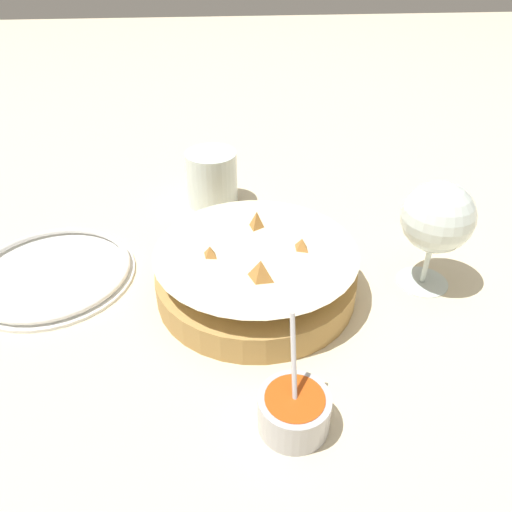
{
  "coord_description": "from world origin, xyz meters",
  "views": [
    {
      "loc": [
        -0.5,
        0.03,
        0.43
      ],
      "look_at": [
        0.02,
        -0.02,
        0.06
      ],
      "focal_mm": 35.0,
      "sensor_mm": 36.0,
      "label": 1
    }
  ],
  "objects_px": {
    "food_basket": "(256,273)",
    "beer_mug": "(212,180)",
    "sauce_cup": "(294,410)",
    "side_plate": "(52,273)",
    "wine_glass": "(437,220)"
  },
  "relations": [
    {
      "from": "food_basket",
      "to": "beer_mug",
      "type": "relative_size",
      "value": 2.14
    },
    {
      "from": "wine_glass",
      "to": "side_plate",
      "type": "distance_m",
      "value": 0.52
    },
    {
      "from": "food_basket",
      "to": "sauce_cup",
      "type": "height_order",
      "value": "sauce_cup"
    },
    {
      "from": "food_basket",
      "to": "wine_glass",
      "type": "distance_m",
      "value": 0.24
    },
    {
      "from": "food_basket",
      "to": "sauce_cup",
      "type": "relative_size",
      "value": 2.26
    },
    {
      "from": "food_basket",
      "to": "side_plate",
      "type": "relative_size",
      "value": 1.16
    },
    {
      "from": "sauce_cup",
      "to": "side_plate",
      "type": "distance_m",
      "value": 0.4
    },
    {
      "from": "wine_glass",
      "to": "side_plate",
      "type": "bearing_deg",
      "value": 83.86
    },
    {
      "from": "food_basket",
      "to": "sauce_cup",
      "type": "distance_m",
      "value": 0.21
    },
    {
      "from": "beer_mug",
      "to": "food_basket",
      "type": "bearing_deg",
      "value": -167.98
    },
    {
      "from": "food_basket",
      "to": "side_plate",
      "type": "distance_m",
      "value": 0.29
    },
    {
      "from": "sauce_cup",
      "to": "food_basket",
      "type": "bearing_deg",
      "value": 5.24
    },
    {
      "from": "food_basket",
      "to": "wine_glass",
      "type": "bearing_deg",
      "value": -89.45
    },
    {
      "from": "wine_glass",
      "to": "food_basket",
      "type": "bearing_deg",
      "value": 90.55
    },
    {
      "from": "beer_mug",
      "to": "sauce_cup",
      "type": "bearing_deg",
      "value": -171.03
    }
  ]
}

